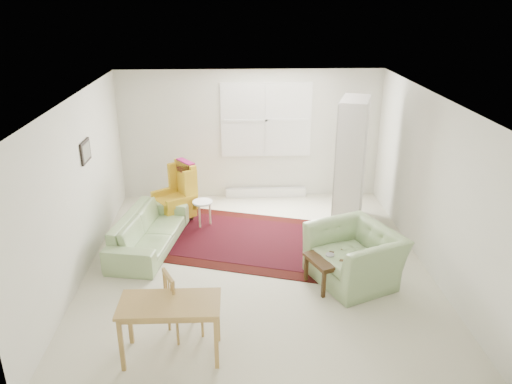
{
  "coord_description": "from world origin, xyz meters",
  "views": [
    {
      "loc": [
        -0.3,
        -6.56,
        3.8
      ],
      "look_at": [
        0.0,
        0.3,
        1.05
      ],
      "focal_mm": 35.0,
      "sensor_mm": 36.0,
      "label": 1
    }
  ],
  "objects_px": {
    "sofa": "(149,225)",
    "armchair": "(355,251)",
    "desk_chair": "(184,303)",
    "desk": "(171,329)",
    "wingback_chair": "(173,192)",
    "cabinet": "(351,162)",
    "coffee_table": "(329,271)",
    "stool": "(203,213)"
  },
  "relations": [
    {
      "from": "cabinet",
      "to": "sofa",
      "type": "bearing_deg",
      "value": -147.26
    },
    {
      "from": "coffee_table",
      "to": "stool",
      "type": "distance_m",
      "value": 2.73
    },
    {
      "from": "coffee_table",
      "to": "cabinet",
      "type": "distance_m",
      "value": 2.39
    },
    {
      "from": "desk",
      "to": "sofa",
      "type": "bearing_deg",
      "value": 104.05
    },
    {
      "from": "stool",
      "to": "desk",
      "type": "xyz_separation_m",
      "value": [
        -0.16,
        -3.37,
        0.12
      ]
    },
    {
      "from": "cabinet",
      "to": "coffee_table",
      "type": "bearing_deg",
      "value": -90.5
    },
    {
      "from": "stool",
      "to": "cabinet",
      "type": "xyz_separation_m",
      "value": [
        2.56,
        0.09,
        0.87
      ]
    },
    {
      "from": "sofa",
      "to": "desk_chair",
      "type": "relative_size",
      "value": 2.28
    },
    {
      "from": "sofa",
      "to": "desk_chair",
      "type": "height_order",
      "value": "desk_chair"
    },
    {
      "from": "desk",
      "to": "desk_chair",
      "type": "relative_size",
      "value": 1.27
    },
    {
      "from": "wingback_chair",
      "to": "cabinet",
      "type": "relative_size",
      "value": 0.48
    },
    {
      "from": "sofa",
      "to": "desk",
      "type": "relative_size",
      "value": 1.79
    },
    {
      "from": "wingback_chair",
      "to": "desk_chair",
      "type": "relative_size",
      "value": 1.22
    },
    {
      "from": "wingback_chair",
      "to": "desk_chair",
      "type": "distance_m",
      "value": 3.3
    },
    {
      "from": "coffee_table",
      "to": "cabinet",
      "type": "relative_size",
      "value": 0.25
    },
    {
      "from": "stool",
      "to": "desk",
      "type": "relative_size",
      "value": 0.42
    },
    {
      "from": "wingback_chair",
      "to": "cabinet",
      "type": "height_order",
      "value": "cabinet"
    },
    {
      "from": "armchair",
      "to": "cabinet",
      "type": "bearing_deg",
      "value": 146.32
    },
    {
      "from": "sofa",
      "to": "wingback_chair",
      "type": "bearing_deg",
      "value": -4.69
    },
    {
      "from": "wingback_chair",
      "to": "stool",
      "type": "relative_size",
      "value": 2.29
    },
    {
      "from": "coffee_table",
      "to": "desk",
      "type": "height_order",
      "value": "desk"
    },
    {
      "from": "wingback_chair",
      "to": "cabinet",
      "type": "bearing_deg",
      "value": 50.93
    },
    {
      "from": "armchair",
      "to": "desk",
      "type": "distance_m",
      "value": 2.81
    },
    {
      "from": "coffee_table",
      "to": "desk_chair",
      "type": "height_order",
      "value": "desk_chair"
    },
    {
      "from": "stool",
      "to": "cabinet",
      "type": "distance_m",
      "value": 2.71
    },
    {
      "from": "armchair",
      "to": "desk_chair",
      "type": "xyz_separation_m",
      "value": [
        -2.27,
        -1.11,
        -0.03
      ]
    },
    {
      "from": "sofa",
      "to": "coffee_table",
      "type": "relative_size",
      "value": 3.59
    },
    {
      "from": "armchair",
      "to": "stool",
      "type": "relative_size",
      "value": 2.54
    },
    {
      "from": "sofa",
      "to": "desk",
      "type": "xyz_separation_m",
      "value": [
        0.65,
        -2.6,
        -0.05
      ]
    },
    {
      "from": "wingback_chair",
      "to": "desk",
      "type": "distance_m",
      "value": 3.66
    },
    {
      "from": "armchair",
      "to": "coffee_table",
      "type": "bearing_deg",
      "value": -95.28
    },
    {
      "from": "stool",
      "to": "desk_chair",
      "type": "distance_m",
      "value": 3.0
    },
    {
      "from": "armchair",
      "to": "cabinet",
      "type": "relative_size",
      "value": 0.53
    },
    {
      "from": "desk_chair",
      "to": "stool",
      "type": "bearing_deg",
      "value": -26.39
    },
    {
      "from": "sofa",
      "to": "coffee_table",
      "type": "xyz_separation_m",
      "value": [
        2.66,
        -1.23,
        -0.17
      ]
    },
    {
      "from": "armchair",
      "to": "desk_chair",
      "type": "relative_size",
      "value": 1.36
    },
    {
      "from": "sofa",
      "to": "armchair",
      "type": "bearing_deg",
      "value": -99.5
    },
    {
      "from": "cabinet",
      "to": "desk",
      "type": "xyz_separation_m",
      "value": [
        -2.72,
        -3.46,
        -0.75
      ]
    },
    {
      "from": "sofa",
      "to": "wingback_chair",
      "type": "distance_m",
      "value": 1.09
    },
    {
      "from": "armchair",
      "to": "desk",
      "type": "bearing_deg",
      "value": -81.92
    },
    {
      "from": "wingback_chair",
      "to": "stool",
      "type": "distance_m",
      "value": 0.66
    },
    {
      "from": "desk",
      "to": "cabinet",
      "type": "bearing_deg",
      "value": 51.82
    }
  ]
}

